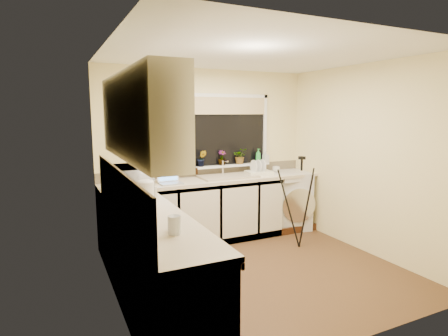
% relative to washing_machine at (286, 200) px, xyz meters
% --- Properties ---
extents(floor, '(3.20, 3.20, 0.00)m').
position_rel_washing_machine_xyz_m(floor, '(-1.26, -1.24, -0.45)').
color(floor, '#523821').
rests_on(floor, ground).
extents(ceiling, '(3.20, 3.20, 0.00)m').
position_rel_washing_machine_xyz_m(ceiling, '(-1.26, -1.24, 2.00)').
color(ceiling, white).
rests_on(ceiling, ground).
extents(wall_back, '(3.20, 0.00, 3.20)m').
position_rel_washing_machine_xyz_m(wall_back, '(-1.26, 0.26, 0.77)').
color(wall_back, '#F4E4A2').
rests_on(wall_back, ground).
extents(wall_front, '(3.20, 0.00, 3.20)m').
position_rel_washing_machine_xyz_m(wall_front, '(-1.26, -2.74, 0.77)').
color(wall_front, '#F4E4A2').
rests_on(wall_front, ground).
extents(wall_left, '(0.00, 3.00, 3.00)m').
position_rel_washing_machine_xyz_m(wall_left, '(-2.86, -1.24, 0.77)').
color(wall_left, '#F4E4A2').
rests_on(wall_left, ground).
extents(wall_right, '(0.00, 3.00, 3.00)m').
position_rel_washing_machine_xyz_m(wall_right, '(0.34, -1.24, 0.77)').
color(wall_right, '#F4E4A2').
rests_on(wall_right, ground).
extents(base_cabinet_back, '(2.55, 0.60, 0.86)m').
position_rel_washing_machine_xyz_m(base_cabinet_back, '(-1.58, -0.04, -0.02)').
color(base_cabinet_back, silver).
rests_on(base_cabinet_back, floor).
extents(base_cabinet_left, '(0.54, 2.40, 0.86)m').
position_rel_washing_machine_xyz_m(base_cabinet_left, '(-2.56, -1.54, -0.02)').
color(base_cabinet_left, silver).
rests_on(base_cabinet_left, floor).
extents(worktop_back, '(3.20, 0.60, 0.04)m').
position_rel_washing_machine_xyz_m(worktop_back, '(-1.26, -0.04, 0.43)').
color(worktop_back, beige).
rests_on(worktop_back, base_cabinet_back).
extents(worktop_left, '(0.60, 2.40, 0.04)m').
position_rel_washing_machine_xyz_m(worktop_left, '(-2.56, -1.54, 0.43)').
color(worktop_left, beige).
rests_on(worktop_left, base_cabinet_left).
extents(upper_cabinet, '(0.28, 1.90, 0.70)m').
position_rel_washing_machine_xyz_m(upper_cabinet, '(-2.70, -1.69, 1.35)').
color(upper_cabinet, silver).
rests_on(upper_cabinet, wall_left).
extents(splashback_left, '(0.02, 2.40, 0.45)m').
position_rel_washing_machine_xyz_m(splashback_left, '(-2.84, -1.54, 0.67)').
color(splashback_left, beige).
rests_on(splashback_left, wall_left).
extents(splashback_back, '(3.20, 0.02, 0.14)m').
position_rel_washing_machine_xyz_m(splashback_back, '(-1.26, 0.25, 0.52)').
color(splashback_back, beige).
rests_on(splashback_back, wall_back).
extents(window_glass, '(1.50, 0.02, 1.00)m').
position_rel_washing_machine_xyz_m(window_glass, '(-1.06, 0.25, 1.10)').
color(window_glass, black).
rests_on(window_glass, wall_back).
extents(window_blind, '(1.50, 0.02, 0.25)m').
position_rel_washing_machine_xyz_m(window_blind, '(-1.06, 0.22, 1.47)').
color(window_blind, tan).
rests_on(window_blind, wall_back).
extents(windowsill, '(1.60, 0.14, 0.03)m').
position_rel_washing_machine_xyz_m(windowsill, '(-1.06, 0.19, 0.58)').
color(windowsill, white).
rests_on(windowsill, wall_back).
extents(sink, '(0.82, 0.46, 0.03)m').
position_rel_washing_machine_xyz_m(sink, '(-1.06, -0.04, 0.46)').
color(sink, tan).
rests_on(sink, worktop_back).
extents(faucet, '(0.03, 0.03, 0.24)m').
position_rel_washing_machine_xyz_m(faucet, '(-1.06, 0.14, 0.57)').
color(faucet, silver).
rests_on(faucet, worktop_back).
extents(washing_machine, '(0.76, 0.74, 0.90)m').
position_rel_washing_machine_xyz_m(washing_machine, '(0.00, 0.00, 0.00)').
color(washing_machine, silver).
rests_on(washing_machine, floor).
extents(laptop, '(0.30, 0.31, 0.21)m').
position_rel_washing_machine_xyz_m(laptop, '(-1.96, -0.10, 0.50)').
color(laptop, '#A5A6AD').
rests_on(laptop, worktop_back).
extents(kettle, '(0.18, 0.18, 0.23)m').
position_rel_washing_machine_xyz_m(kettle, '(-2.51, -1.10, 0.56)').
color(kettle, white).
rests_on(kettle, worktop_left).
extents(dish_rack, '(0.41, 0.33, 0.06)m').
position_rel_washing_machine_xyz_m(dish_rack, '(-0.54, -0.04, 0.48)').
color(dish_rack, white).
rests_on(dish_rack, worktop_back).
extents(tripod, '(0.80, 0.80, 1.25)m').
position_rel_washing_machine_xyz_m(tripod, '(-0.35, -0.81, 0.17)').
color(tripod, black).
rests_on(tripod, floor).
extents(glass_jug, '(0.10, 0.10, 0.15)m').
position_rel_washing_machine_xyz_m(glass_jug, '(-2.53, -2.11, 0.52)').
color(glass_jug, '#B4BBC0').
rests_on(glass_jug, worktop_left).
extents(steel_jar, '(0.08, 0.08, 0.10)m').
position_rel_washing_machine_xyz_m(steel_jar, '(-2.57, -1.41, 0.50)').
color(steel_jar, silver).
rests_on(steel_jar, worktop_left).
extents(microwave, '(0.43, 0.62, 0.33)m').
position_rel_washing_machine_xyz_m(microwave, '(-2.54, -0.61, 0.61)').
color(microwave, white).
rests_on(microwave, worktop_left).
extents(plant_a, '(0.14, 0.09, 0.26)m').
position_rel_washing_machine_xyz_m(plant_a, '(-1.62, 0.16, 0.73)').
color(plant_a, '#999999').
rests_on(plant_a, windowsill).
extents(plant_b, '(0.16, 0.15, 0.24)m').
position_rel_washing_machine_xyz_m(plant_b, '(-1.38, 0.17, 0.72)').
color(plant_b, '#999999').
rests_on(plant_b, windowsill).
extents(plant_c, '(0.13, 0.13, 0.22)m').
position_rel_washing_machine_xyz_m(plant_c, '(-1.05, 0.19, 0.71)').
color(plant_c, '#999999').
rests_on(plant_c, windowsill).
extents(plant_d, '(0.27, 0.25, 0.24)m').
position_rel_washing_machine_xyz_m(plant_d, '(-0.74, 0.18, 0.72)').
color(plant_d, '#999999').
rests_on(plant_d, windowsill).
extents(soap_bottle_green, '(0.11, 0.11, 0.22)m').
position_rel_washing_machine_xyz_m(soap_bottle_green, '(-0.43, 0.17, 0.71)').
color(soap_bottle_green, green).
rests_on(soap_bottle_green, windowsill).
extents(soap_bottle_clear, '(0.09, 0.10, 0.18)m').
position_rel_washing_machine_xyz_m(soap_bottle_clear, '(-0.30, 0.16, 0.69)').
color(soap_bottle_clear, '#999999').
rests_on(soap_bottle_clear, windowsill).
extents(cup_back, '(0.15, 0.15, 0.09)m').
position_rel_washing_machine_xyz_m(cup_back, '(-0.17, 0.06, 0.49)').
color(cup_back, silver).
rests_on(cup_back, worktop_back).
extents(cup_left, '(0.10, 0.10, 0.08)m').
position_rel_washing_machine_xyz_m(cup_left, '(-2.50, -2.01, 0.49)').
color(cup_left, '#C2B49F').
rests_on(cup_left, worktop_left).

